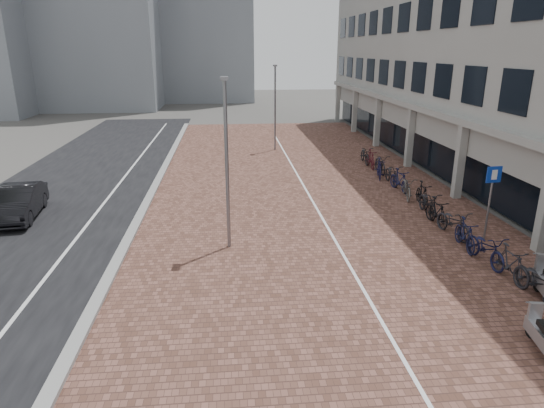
{
  "coord_description": "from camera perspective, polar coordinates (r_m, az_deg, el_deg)",
  "views": [
    {
      "loc": [
        -1.48,
        -9.63,
        6.49
      ],
      "look_at": [
        0.0,
        6.0,
        1.3
      ],
      "focal_mm": 31.11,
      "sensor_mm": 36.0,
      "label": 1
    }
  ],
  "objects": [
    {
      "name": "plaza_brick",
      "position": [
        22.85,
        3.57,
        1.78
      ],
      "size": [
        14.5,
        42.0,
        0.04
      ],
      "primitive_type": "cube",
      "color": "brown",
      "rests_on": "ground"
    },
    {
      "name": "parking_line",
      "position": [
        22.88,
        4.07,
        1.85
      ],
      "size": [
        0.1,
        30.0,
        0.0
      ],
      "primitive_type": "cube",
      "color": "white",
      "rests_on": "plaza_brick"
    },
    {
      "name": "parking_sign",
      "position": [
        17.87,
        25.01,
        1.47
      ],
      "size": [
        0.56,
        0.12,
        2.71
      ],
      "rotation": [
        0.0,
        0.0,
        0.13
      ],
      "color": "slate",
      "rests_on": "ground"
    },
    {
      "name": "ground",
      "position": [
        11.71,
        2.88,
        -15.4
      ],
      "size": [
        140.0,
        140.0,
        0.0
      ],
      "primitive_type": "plane",
      "color": "#474442",
      "rests_on": "ground"
    },
    {
      "name": "bike_row",
      "position": [
        21.21,
        17.21,
        1.1
      ],
      "size": [
        1.27,
        18.11,
        1.05
      ],
      "color": "black",
      "rests_on": "ground"
    },
    {
      "name": "car_dark",
      "position": [
        21.36,
        -28.32,
        0.18
      ],
      "size": [
        1.86,
        4.1,
        1.31
      ],
      "primitive_type": "imported",
      "rotation": [
        0.0,
        0.0,
        0.12
      ],
      "color": "black",
      "rests_on": "ground"
    },
    {
      "name": "street_asphalt",
      "position": [
        23.8,
        -23.59,
        0.91
      ],
      "size": [
        8.0,
        50.0,
        0.03
      ],
      "primitive_type": "cube",
      "color": "black",
      "rests_on": "ground"
    },
    {
      "name": "lamp_near",
      "position": [
        15.43,
        -5.47,
        4.41
      ],
      "size": [
        0.12,
        0.12,
        5.62
      ],
      "primitive_type": "cylinder",
      "color": "gray",
      "rests_on": "ground"
    },
    {
      "name": "lamp_far",
      "position": [
        31.39,
        0.37,
        11.42
      ],
      "size": [
        0.12,
        0.12,
        5.47
      ],
      "primitive_type": "cylinder",
      "color": "slate",
      "rests_on": "ground"
    },
    {
      "name": "scooter_back",
      "position": [
        12.43,
        29.94,
        -13.3
      ],
      "size": [
        0.7,
        1.47,
        0.97
      ],
      "primitive_type": null,
      "rotation": [
        0.0,
        0.0,
        -0.19
      ],
      "color": "#A1A1A6",
      "rests_on": "ground"
    },
    {
      "name": "curb",
      "position": [
        22.86,
        -14.3,
        1.39
      ],
      "size": [
        0.35,
        42.0,
        0.14
      ],
      "primitive_type": "cube",
      "color": "gray",
      "rests_on": "ground"
    },
    {
      "name": "lane_line",
      "position": [
        23.25,
        -18.92,
        1.12
      ],
      "size": [
        0.12,
        44.0,
        0.0
      ],
      "primitive_type": "cube",
      "color": "white",
      "rests_on": "street_asphalt"
    },
    {
      "name": "office_building",
      "position": [
        29.49,
        25.65,
        20.43
      ],
      "size": [
        8.4,
        40.0,
        15.0
      ],
      "color": "#9A9A95",
      "rests_on": "ground"
    }
  ]
}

